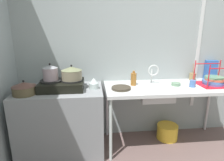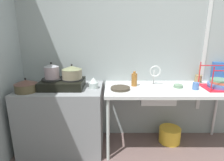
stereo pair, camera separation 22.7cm
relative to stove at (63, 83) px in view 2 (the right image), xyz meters
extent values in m
cube|color=#949E9F|center=(1.37, 0.37, 0.46)|extent=(4.79, 0.10, 2.69)
cube|color=silver|center=(1.86, 0.31, 0.60)|extent=(0.05, 0.01, 2.15)
cube|color=gray|center=(-0.03, 0.00, -0.47)|extent=(1.02, 0.64, 0.83)
cube|color=silver|center=(1.33, 0.00, -0.08)|extent=(1.63, 0.64, 0.04)
cylinder|color=silver|center=(0.56, -0.28, -0.49)|extent=(0.04, 0.04, 0.79)
cylinder|color=silver|center=(0.56, 0.28, -0.49)|extent=(0.04, 0.04, 0.79)
cylinder|color=silver|center=(2.11, 0.28, -0.49)|extent=(0.04, 0.04, 0.79)
cube|color=black|center=(0.00, 0.00, -0.01)|extent=(0.51, 0.39, 0.10)
cylinder|color=black|center=(-0.12, 0.00, 0.05)|extent=(0.25, 0.25, 0.02)
cylinder|color=black|center=(0.12, 0.00, 0.05)|extent=(0.25, 0.25, 0.02)
cylinder|color=#A6919B|center=(-0.12, 0.00, 0.14)|extent=(0.17, 0.17, 0.15)
cone|color=#9A9BA3|center=(-0.12, 0.00, 0.22)|extent=(0.18, 0.18, 0.03)
sphere|color=black|center=(-0.12, 0.00, 0.25)|extent=(0.02, 0.02, 0.02)
cylinder|color=#7D745C|center=(0.12, 0.00, 0.12)|extent=(0.24, 0.24, 0.11)
cone|color=#787D58|center=(0.12, 0.00, 0.20)|extent=(0.24, 0.24, 0.04)
sphere|color=black|center=(0.12, 0.00, 0.23)|extent=(0.02, 0.02, 0.02)
cylinder|color=brown|center=(-0.38, -0.15, -0.01)|extent=(0.25, 0.25, 0.10)
cone|color=brown|center=(-0.38, -0.15, 0.06)|extent=(0.26, 0.26, 0.04)
sphere|color=black|center=(-0.38, -0.15, 0.10)|extent=(0.02, 0.02, 0.02)
cylinder|color=silver|center=(0.38, -0.02, -0.02)|extent=(0.12, 0.12, 0.07)
cone|color=silver|center=(0.38, -0.02, 0.05)|extent=(0.11, 0.11, 0.06)
cube|color=silver|center=(1.15, -0.02, -0.14)|extent=(0.41, 0.35, 0.16)
cylinder|color=silver|center=(1.16, 0.18, 0.03)|extent=(0.02, 0.02, 0.18)
torus|color=silver|center=(1.16, 0.12, 0.13)|extent=(0.15, 0.02, 0.15)
cylinder|color=#3A3227|center=(0.71, -0.07, -0.04)|extent=(0.23, 0.23, 0.03)
cylinder|color=red|center=(1.74, -0.18, 0.09)|extent=(0.01, 0.01, 0.30)
cylinder|color=red|center=(1.74, 0.14, 0.09)|extent=(0.01, 0.01, 0.30)
cylinder|color=red|center=(1.92, 0.14, 0.20)|extent=(0.36, 0.01, 0.01)
cube|color=red|center=(1.92, -0.02, -0.05)|extent=(0.38, 0.34, 0.01)
cylinder|color=#5662A9|center=(1.92, -0.02, -0.03)|extent=(0.26, 0.26, 0.03)
cylinder|color=#4473B6|center=(1.91, -0.02, -0.01)|extent=(0.25, 0.25, 0.03)
cylinder|color=#C55742|center=(1.93, -0.03, 0.02)|extent=(0.24, 0.24, 0.03)
cylinder|color=#5F9069|center=(1.92, -0.02, 0.04)|extent=(0.22, 0.22, 0.03)
cylinder|color=#4970B4|center=(1.61, -0.07, -0.01)|extent=(0.07, 0.07, 0.09)
cylinder|color=gray|center=(1.43, 0.01, -0.04)|extent=(0.11, 0.11, 0.04)
cylinder|color=#9A6229|center=(0.89, 0.08, 0.02)|extent=(0.07, 0.07, 0.16)
cylinder|color=#9A6229|center=(0.89, 0.08, 0.12)|extent=(0.03, 0.03, 0.03)
cube|color=#3266BA|center=(2.06, 0.27, 0.08)|extent=(0.17, 0.08, 0.27)
cylinder|color=olive|center=(1.79, 0.25, -0.01)|extent=(0.09, 0.09, 0.10)
cylinder|color=olive|center=(1.79, 0.25, 0.08)|extent=(0.04, 0.08, 0.20)
cylinder|color=yellow|center=(1.41, 0.10, -0.78)|extent=(0.29, 0.29, 0.21)
camera|label=1|loc=(0.38, -2.18, 0.64)|focal=29.72mm
camera|label=2|loc=(0.61, -2.19, 0.64)|focal=29.72mm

